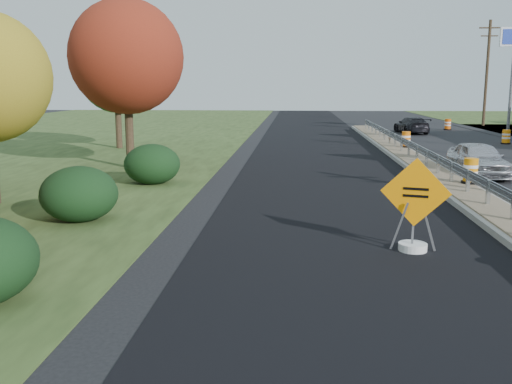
# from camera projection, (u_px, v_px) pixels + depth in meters

# --- Properties ---
(ground) EXTENTS (140.00, 140.00, 0.00)m
(ground) POSITION_uv_depth(u_px,v_px,m) (512.00, 228.00, 14.82)
(ground) COLOR black
(ground) RESTS_ON ground
(milled_overlay) EXTENTS (7.20, 120.00, 0.01)m
(milled_overlay) POSITION_uv_depth(u_px,v_px,m) (324.00, 170.00, 24.92)
(milled_overlay) COLOR black
(milled_overlay) RESTS_ON ground
(median) EXTENTS (1.60, 55.00, 0.23)m
(median) POSITION_uv_depth(u_px,v_px,m) (437.00, 176.00, 22.64)
(median) COLOR gray
(median) RESTS_ON ground
(guardrail) EXTENTS (0.10, 46.15, 0.72)m
(guardrail) POSITION_uv_depth(u_px,v_px,m) (432.00, 157.00, 23.51)
(guardrail) COLOR silver
(guardrail) RESTS_ON median
(utility_pole_north) EXTENTS (1.90, 0.26, 9.40)m
(utility_pole_north) POSITION_uv_depth(u_px,v_px,m) (487.00, 71.00, 51.36)
(utility_pole_north) COLOR #473523
(utility_pole_north) RESTS_ON ground
(hedge_mid) EXTENTS (2.09, 2.09, 1.52)m
(hedge_mid) POSITION_uv_depth(u_px,v_px,m) (79.00, 194.00, 15.46)
(hedge_mid) COLOR black
(hedge_mid) RESTS_ON ground
(hedge_north) EXTENTS (2.09, 2.09, 1.52)m
(hedge_north) POSITION_uv_depth(u_px,v_px,m) (152.00, 164.00, 21.31)
(hedge_north) COLOR black
(hedge_north) RESTS_ON ground
(tree_near_red) EXTENTS (4.95, 4.95, 7.35)m
(tree_near_red) POSITION_uv_depth(u_px,v_px,m) (126.00, 57.00, 24.62)
(tree_near_red) COLOR #473523
(tree_near_red) RESTS_ON ground
(tree_near_back) EXTENTS (4.29, 4.29, 6.37)m
(tree_near_back) POSITION_uv_depth(u_px,v_px,m) (116.00, 76.00, 32.79)
(tree_near_back) COLOR #473523
(tree_near_back) RESTS_ON ground
(caution_sign) EXTENTS (1.48, 0.64, 2.10)m
(caution_sign) POSITION_uv_depth(u_px,v_px,m) (414.00, 228.00, 12.67)
(caution_sign) COLOR white
(caution_sign) RESTS_ON ground
(barrel_median_mid) EXTENTS (0.61, 0.61, 0.89)m
(barrel_median_mid) POSITION_uv_depth(u_px,v_px,m) (470.00, 171.00, 20.17)
(barrel_median_mid) COLOR black
(barrel_median_mid) RESTS_ON median
(barrel_median_far) EXTENTS (0.60, 0.60, 0.88)m
(barrel_median_far) POSITION_uv_depth(u_px,v_px,m) (406.00, 140.00, 32.03)
(barrel_median_far) COLOR black
(barrel_median_far) RESTS_ON median
(barrel_shoulder_mid) EXTENTS (0.61, 0.61, 0.89)m
(barrel_shoulder_mid) POSITION_uv_depth(u_px,v_px,m) (506.00, 137.00, 36.09)
(barrel_shoulder_mid) COLOR black
(barrel_shoulder_mid) RESTS_ON ground
(barrel_shoulder_far) EXTENTS (0.62, 0.62, 0.91)m
(barrel_shoulder_far) POSITION_uv_depth(u_px,v_px,m) (448.00, 125.00, 47.50)
(barrel_shoulder_far) COLOR black
(barrel_shoulder_far) RESTS_ON ground
(car_silver) EXTENTS (1.82, 4.16, 1.40)m
(car_silver) POSITION_uv_depth(u_px,v_px,m) (478.00, 159.00, 23.21)
(car_silver) COLOR silver
(car_silver) RESTS_ON ground
(car_dark_far) EXTENTS (2.32, 4.53, 1.26)m
(car_dark_far) POSITION_uv_depth(u_px,v_px,m) (412.00, 125.00, 44.04)
(car_dark_far) COLOR black
(car_dark_far) RESTS_ON ground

